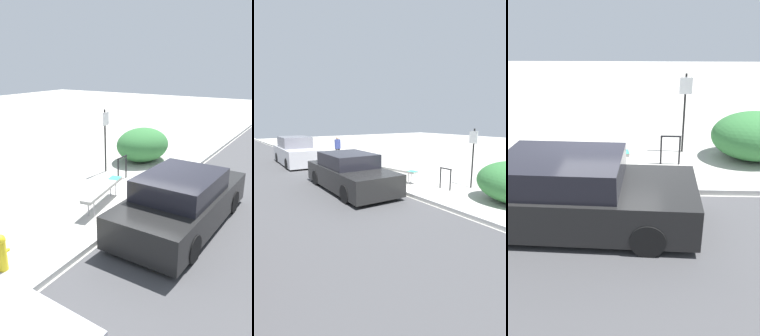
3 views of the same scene
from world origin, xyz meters
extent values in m
plane|color=#ADAAA3|center=(0.00, 0.00, 0.00)|extent=(60.00, 60.00, 0.00)
cube|color=#B7B7B2|center=(0.00, 0.00, 0.07)|extent=(60.00, 0.20, 0.13)
cylinder|color=#99999E|center=(-1.29, 0.81, 0.23)|extent=(0.04, 0.04, 0.46)
cylinder|color=#99999E|center=(0.14, 1.05, 0.23)|extent=(0.04, 0.04, 0.46)
cylinder|color=#99999E|center=(-1.32, 0.98, 0.23)|extent=(0.04, 0.04, 0.46)
cylinder|color=#99999E|center=(0.11, 1.22, 0.23)|extent=(0.04, 0.04, 0.46)
cube|color=#999993|center=(-0.59, 1.02, 0.50)|extent=(2.10, 0.66, 0.09)
cube|color=teal|center=(0.25, 1.16, 0.55)|extent=(0.41, 0.36, 0.01)
cylinder|color=black|center=(1.28, 1.70, 0.40)|extent=(0.05, 0.05, 0.80)
cylinder|color=black|center=(1.78, 1.70, 0.40)|extent=(0.05, 0.05, 0.80)
cylinder|color=black|center=(1.53, 1.70, 0.80)|extent=(0.55, 0.06, 0.05)
cylinder|color=black|center=(1.97, 2.70, 1.15)|extent=(0.06, 0.06, 2.30)
cube|color=white|center=(1.97, 2.66, 1.97)|extent=(0.36, 0.02, 0.46)
ellipsoid|color=#337038|center=(3.94, 2.21, 0.67)|extent=(2.47, 1.99, 1.35)
cylinder|color=black|center=(0.96, -0.52, 0.30)|extent=(0.61, 0.20, 0.60)
cylinder|color=black|center=(0.89, -2.22, 0.30)|extent=(0.61, 0.20, 0.60)
cylinder|color=black|center=(-1.84, -0.42, 0.30)|extent=(0.61, 0.20, 0.60)
cube|color=black|center=(-0.47, -1.32, 0.51)|extent=(4.58, 2.00, 0.75)
cube|color=black|center=(-0.65, -1.31, 1.12)|extent=(2.23, 1.73, 0.52)
camera|label=1|loc=(-7.54, -3.98, 3.90)|focal=35.00mm
camera|label=2|loc=(8.14, -5.88, 2.66)|focal=28.00mm
camera|label=3|loc=(0.81, -6.65, 3.50)|focal=35.00mm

